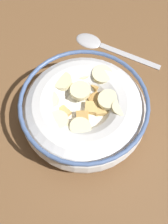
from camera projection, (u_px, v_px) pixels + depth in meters
ground_plane at (84, 124)px, 47.35cm from camera, size 117.83×117.83×2.00cm
cereal_bowl at (84, 111)px, 43.53cm from camera, size 18.11×18.11×6.26cm
spoon at (99, 43)px, 53.01cm from camera, size 6.92×15.62×0.80cm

